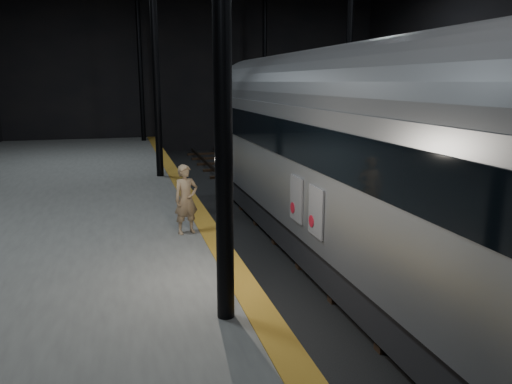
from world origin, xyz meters
name	(u,v)px	position (x,y,z in m)	size (l,w,h in m)	color
ground	(341,264)	(0.00, 0.00, 0.00)	(44.00, 44.00, 0.00)	black
platform_left	(15,275)	(-7.50, 0.00, 0.50)	(9.00, 43.80, 1.00)	#4F4F4D
tactile_strip	(213,236)	(-3.25, 0.00, 1.00)	(0.50, 43.80, 0.01)	olive
track	(341,261)	(0.00, 0.00, 0.07)	(2.40, 43.00, 0.24)	#3F3328
train	(361,153)	(0.00, -0.77, 2.91)	(2.92, 19.52, 5.22)	#A2A5AA
woman	(186,199)	(-3.80, 0.42, 1.81)	(0.59, 0.39, 1.63)	#94795A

